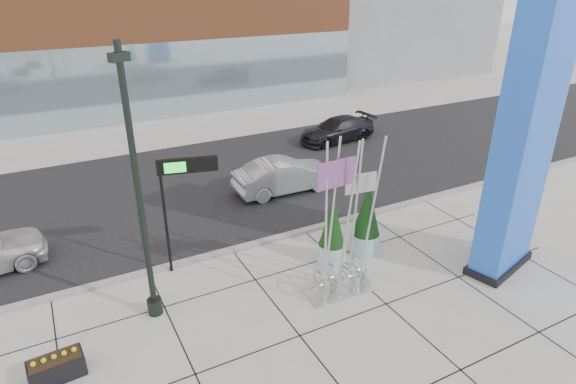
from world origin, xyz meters
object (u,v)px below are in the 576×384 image
blue_pylon (523,148)px  car_silver_mid (285,176)px  public_art_sculpture (342,254)px  overhead_street_sign (182,174)px  lamp_post (142,218)px

blue_pylon → car_silver_mid: size_ratio=1.89×
public_art_sculpture → overhead_street_sign: bearing=138.3°
lamp_post → public_art_sculpture: 5.97m
blue_pylon → lamp_post: (-10.99, 2.97, -1.08)m
overhead_street_sign → public_art_sculpture: bearing=-29.2°
public_art_sculpture → blue_pylon: bearing=-12.5°
blue_pylon → lamp_post: blue_pylon is taller
public_art_sculpture → overhead_street_sign: (-3.76, 3.54, 2.08)m
blue_pylon → car_silver_mid: blue_pylon is taller
overhead_street_sign → car_silver_mid: bearing=48.7°
blue_pylon → overhead_street_sign: 10.55m
blue_pylon → public_art_sculpture: size_ratio=1.75×
blue_pylon → overhead_street_sign: size_ratio=2.22×
overhead_street_sign → lamp_post: bearing=-116.9°
car_silver_mid → overhead_street_sign: bearing=125.5°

